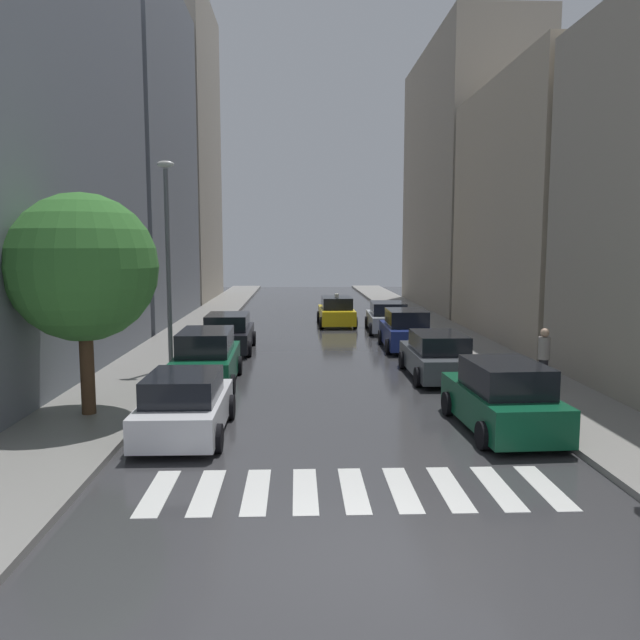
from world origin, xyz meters
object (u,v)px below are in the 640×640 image
(parked_car_left_third, at_px, (228,334))
(parked_car_right_third, at_px, (406,331))
(parked_car_right_second, at_px, (437,356))
(parked_car_left_second, at_px, (207,359))
(pedestrian_foreground, at_px, (544,356))
(street_tree_left, at_px, (83,268))
(lamp_post_left, at_px, (168,251))
(parked_car_right_nearest, at_px, (502,399))
(taxi_midroad, at_px, (336,312))
(parked_car_left_nearest, at_px, (185,406))
(parked_car_right_fourth, at_px, (388,318))

(parked_car_left_third, xyz_separation_m, parked_car_right_third, (7.71, 0.25, 0.05))
(parked_car_right_second, bearing_deg, parked_car_right_third, 0.50)
(parked_car_left_second, height_order, pedestrian_foreground, pedestrian_foreground)
(street_tree_left, distance_m, lamp_post_left, 6.12)
(parked_car_left_third, relative_size, parked_car_right_nearest, 1.05)
(parked_car_right_nearest, bearing_deg, parked_car_right_second, -0.67)
(parked_car_left_second, distance_m, taxi_midroad, 16.05)
(parked_car_left_third, relative_size, parked_car_right_third, 1.07)
(parked_car_left_nearest, relative_size, parked_car_left_third, 0.89)
(street_tree_left, bearing_deg, pedestrian_foreground, 11.21)
(parked_car_right_fourth, bearing_deg, parked_car_left_second, 150.25)
(parked_car_left_second, xyz_separation_m, street_tree_left, (-2.51, -3.95, 3.10))
(parked_car_right_third, height_order, taxi_midroad, taxi_midroad)
(parked_car_right_nearest, distance_m, parked_car_right_second, 6.26)
(parked_car_right_second, relative_size, pedestrian_foreground, 2.44)
(parked_car_left_second, bearing_deg, parked_car_right_second, -84.70)
(parked_car_left_nearest, distance_m, parked_car_right_nearest, 7.67)
(parked_car_right_second, distance_m, taxi_midroad, 14.54)
(parked_car_left_third, xyz_separation_m, pedestrian_foreground, (10.56, -7.94, 0.36))
(parked_car_right_third, bearing_deg, parked_car_left_second, 132.67)
(parked_car_left_second, relative_size, parked_car_right_fourth, 1.07)
(parked_car_right_nearest, height_order, parked_car_right_second, parked_car_right_nearest)
(pedestrian_foreground, bearing_deg, parked_car_left_third, 122.54)
(taxi_midroad, height_order, lamp_post_left, lamp_post_left)
(parked_car_right_nearest, height_order, parked_car_right_fourth, parked_car_right_nearest)
(parked_car_left_second, xyz_separation_m, parked_car_right_second, (7.74, 0.88, -0.11))
(parked_car_right_nearest, relative_size, parked_car_right_third, 1.02)
(parked_car_right_nearest, height_order, street_tree_left, street_tree_left)
(pedestrian_foreground, bearing_deg, taxi_midroad, 87.41)
(parked_car_left_nearest, distance_m, street_tree_left, 4.51)
(parked_car_right_nearest, bearing_deg, parked_car_left_second, 53.50)
(parked_car_left_second, bearing_deg, parked_car_right_fourth, -33.04)
(parked_car_right_third, bearing_deg, taxi_midroad, 17.80)
(pedestrian_foreground, height_order, street_tree_left, street_tree_left)
(parked_car_right_third, xyz_separation_m, parked_car_right_fourth, (0.02, 5.56, -0.07))
(taxi_midroad, xyz_separation_m, street_tree_left, (-7.68, -19.14, 3.18))
(parked_car_left_second, xyz_separation_m, parked_car_right_fourth, (7.70, 12.38, -0.10))
(taxi_midroad, height_order, pedestrian_foreground, pedestrian_foreground)
(lamp_post_left, bearing_deg, street_tree_left, -98.73)
(parked_car_left_second, distance_m, parked_car_right_fourth, 14.58)
(parked_car_left_nearest, bearing_deg, street_tree_left, 61.42)
(parked_car_left_nearest, height_order, street_tree_left, street_tree_left)
(street_tree_left, bearing_deg, parked_car_right_nearest, -7.82)
(parked_car_left_third, bearing_deg, street_tree_left, 166.23)
(parked_car_right_nearest, relative_size, lamp_post_left, 0.59)
(parked_car_left_third, bearing_deg, parked_car_right_fourth, -53.58)
(parked_car_right_nearest, xyz_separation_m, parked_car_right_third, (-0.24, 12.20, 0.01))
(parked_car_left_nearest, bearing_deg, parked_car_right_fourth, -22.56)
(lamp_post_left, bearing_deg, parked_car_right_third, 27.04)
(parked_car_right_second, height_order, lamp_post_left, lamp_post_left)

